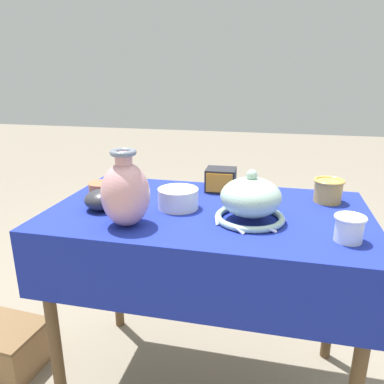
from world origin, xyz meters
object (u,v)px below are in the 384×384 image
at_px(pot_squat_ivory, 178,198).
at_px(bowl_shallow_charcoal, 102,200).
at_px(pot_squat_terracotta, 102,189).
at_px(vase_tall_bulbous, 125,193).
at_px(cup_wide_ochre, 328,190).
at_px(cup_wide_porcelain, 349,227).
at_px(mosaic_tile_box, 221,180).
at_px(vase_dome_bell, 251,201).
at_px(wooden_crate, 5,346).

height_order(pot_squat_ivory, bowl_shallow_charcoal, same).
bearing_deg(pot_squat_ivory, bowl_shallow_charcoal, -164.27).
bearing_deg(pot_squat_ivory, pot_squat_terracotta, 168.10).
relative_size(vase_tall_bulbous, cup_wide_ochre, 2.16).
xyz_separation_m(vase_tall_bulbous, pot_squat_terracotta, (-0.21, 0.26, -0.08)).
relative_size(pot_squat_ivory, cup_wide_porcelain, 1.59).
bearing_deg(mosaic_tile_box, vase_tall_bulbous, -120.38).
xyz_separation_m(vase_dome_bell, bowl_shallow_charcoal, (-0.53, -0.01, -0.03)).
xyz_separation_m(cup_wide_porcelain, wooden_crate, (-1.33, 0.06, -0.72)).
height_order(cup_wide_ochre, wooden_crate, cup_wide_ochre).
bearing_deg(bowl_shallow_charcoal, pot_squat_ivory, 15.73).
bearing_deg(wooden_crate, pot_squat_ivory, 11.69).
relative_size(vase_tall_bulbous, pot_squat_terracotta, 2.34).
distance_m(vase_dome_bell, cup_wide_ochre, 0.38).
height_order(mosaic_tile_box, wooden_crate, mosaic_tile_box).
height_order(cup_wide_porcelain, wooden_crate, cup_wide_porcelain).
distance_m(vase_dome_bell, bowl_shallow_charcoal, 0.53).
bearing_deg(pot_squat_terracotta, cup_wide_ochre, 8.08).
bearing_deg(cup_wide_ochre, mosaic_tile_box, 173.18).
bearing_deg(pot_squat_ivory, vase_dome_bell, -13.65).
bearing_deg(wooden_crate, pot_squat_terracotta, 25.58).
relative_size(vase_tall_bulbous, cup_wide_porcelain, 2.69).
bearing_deg(pot_squat_ivory, wooden_crate, -172.55).
distance_m(mosaic_tile_box, wooden_crate, 1.19).
xyz_separation_m(mosaic_tile_box, pot_squat_terracotta, (-0.45, -0.17, -0.02)).
relative_size(bowl_shallow_charcoal, cup_wide_ochre, 1.09).
relative_size(pot_squat_ivory, wooden_crate, 0.43).
bearing_deg(mosaic_tile_box, bowl_shallow_charcoal, -141.81).
bearing_deg(vase_dome_bell, wooden_crate, -177.97).
height_order(vase_tall_bulbous, mosaic_tile_box, vase_tall_bulbous).
xyz_separation_m(vase_tall_bulbous, bowl_shallow_charcoal, (-0.14, 0.12, -0.07)).
relative_size(pot_squat_terracotta, wooden_crate, 0.31).
height_order(pot_squat_ivory, wooden_crate, pot_squat_ivory).
bearing_deg(vase_dome_bell, bowl_shallow_charcoal, -178.91).
distance_m(vase_tall_bulbous, vase_dome_bell, 0.41).
relative_size(pot_squat_ivory, pot_squat_terracotta, 1.39).
height_order(mosaic_tile_box, bowl_shallow_charcoal, mosaic_tile_box).
height_order(pot_squat_ivory, cup_wide_porcelain, cup_wide_porcelain).
height_order(vase_dome_bell, cup_wide_ochre, vase_dome_bell).
xyz_separation_m(pot_squat_ivory, bowl_shallow_charcoal, (-0.26, -0.07, -0.00)).
bearing_deg(vase_tall_bulbous, bowl_shallow_charcoal, 140.70).
bearing_deg(mosaic_tile_box, vase_dome_bell, -66.31).
height_order(vase_dome_bell, cup_wide_porcelain, vase_dome_bell).
bearing_deg(vase_tall_bulbous, mosaic_tile_box, 61.26).
bearing_deg(vase_dome_bell, pot_squat_terracotta, 167.32).
xyz_separation_m(bowl_shallow_charcoal, wooden_crate, (-0.51, -0.03, -0.71)).
bearing_deg(pot_squat_ivory, cup_wide_porcelain, -15.98).
xyz_separation_m(bowl_shallow_charcoal, cup_wide_ochre, (0.80, 0.27, 0.01)).
relative_size(cup_wide_ochre, wooden_crate, 0.34).
bearing_deg(cup_wide_ochre, vase_tall_bulbous, -149.67).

